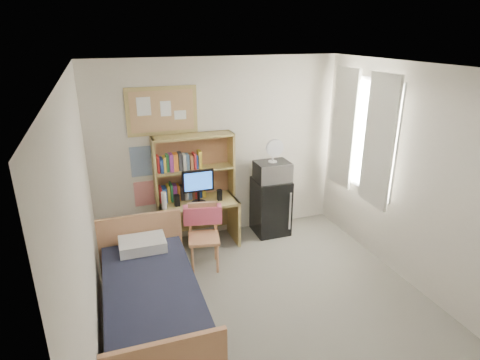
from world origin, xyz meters
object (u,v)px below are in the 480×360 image
object	(u,v)px
monitor	(198,187)
speaker_left	(177,200)
bed	(153,307)
microwave	(272,171)
speaker_right	(220,195)
desk_fan	(273,152)
desk	(199,223)
desk_chair	(204,238)
mini_fridge	(271,206)
bulletin_board	(162,111)

from	to	relation	value
monitor	speaker_left	size ratio (longest dim) A/B	2.87
bed	speaker_left	world-z (taller)	speaker_left
microwave	monitor	bearing A→B (deg)	-175.86
speaker_left	speaker_right	world-z (taller)	speaker_left
speaker_right	desk_fan	distance (m)	0.99
desk	speaker_right	size ratio (longest dim) A/B	7.06
speaker_left	desk_chair	bearing A→B (deg)	-67.14
mini_fridge	speaker_right	xyz separation A→B (m)	(-0.83, -0.09, 0.33)
speaker_right	microwave	world-z (taller)	microwave
speaker_left	desk_fan	xyz separation A→B (m)	(1.43, 0.07, 0.53)
desk	monitor	size ratio (longest dim) A/B	2.34
desk	microwave	size ratio (longest dim) A/B	2.23
mini_fridge	speaker_left	distance (m)	1.47
monitor	speaker_right	world-z (taller)	monitor
microwave	desk	bearing A→B (deg)	-178.91
mini_fridge	speaker_right	world-z (taller)	mini_fridge
desk	speaker_right	distance (m)	0.52
bed	desk_fan	xyz separation A→B (m)	(2.00, 1.56, 1.03)
desk	desk_chair	size ratio (longest dim) A/B	1.28
bed	desk_fan	size ratio (longest dim) A/B	6.05
mini_fridge	speaker_left	xyz separation A→B (m)	(-1.43, -0.09, 0.34)
speaker_left	microwave	bearing A→B (deg)	2.90
desk_fan	desk	bearing A→B (deg)	-178.91
bulletin_board	desk	distance (m)	1.65
bed	microwave	xyz separation A→B (m)	(2.00, 1.56, 0.73)
monitor	microwave	world-z (taller)	monitor
speaker_right	microwave	xyz separation A→B (m)	(0.83, 0.07, 0.23)
desk	bulletin_board	bearing A→B (deg)	142.53
bulletin_board	speaker_right	bearing A→B (deg)	-27.25
monitor	desk_fan	distance (m)	1.19
bed	monitor	distance (m)	1.84
desk_chair	monitor	world-z (taller)	monitor
desk_chair	desk_fan	size ratio (longest dim) A/B	2.70
desk_chair	bed	world-z (taller)	desk_chair
monitor	desk_fan	bearing A→B (deg)	3.67
mini_fridge	microwave	size ratio (longest dim) A/B	1.74
desk_chair	monitor	distance (m)	0.73
speaker_right	desk	bearing A→B (deg)	168.69
speaker_right	bed	bearing A→B (deg)	-128.09
desk_chair	speaker_left	size ratio (longest dim) A/B	5.28
mini_fridge	speaker_right	size ratio (longest dim) A/B	5.50
microwave	desk_fan	xyz separation A→B (m)	(0.00, 0.00, 0.30)
bulletin_board	microwave	distance (m)	1.78
desk	speaker_left	world-z (taller)	speaker_left
bed	speaker_right	world-z (taller)	speaker_right
desk	speaker_right	world-z (taller)	speaker_right
bulletin_board	speaker_right	xyz separation A→B (m)	(0.67, -0.34, -1.16)
bulletin_board	monitor	xyz separation A→B (m)	(0.37, -0.34, -1.01)
desk_chair	microwave	size ratio (longest dim) A/B	1.75
microwave	desk_fan	size ratio (longest dim) A/B	1.54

